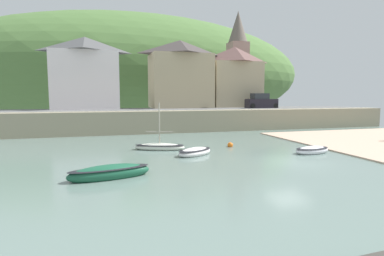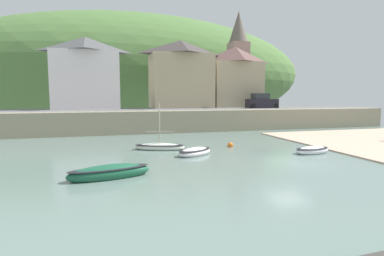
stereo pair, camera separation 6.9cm
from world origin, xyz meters
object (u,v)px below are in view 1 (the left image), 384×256
waterfront_building_centre (180,74)px  motorboat_with_cabin (312,150)px  waterfront_building_right (235,77)px  sailboat_nearest_shore (110,173)px  waterfront_building_left (86,73)px  sailboat_tall_mast (160,147)px  church_with_spire (238,58)px  mooring_buoy (230,145)px  sailboat_white_hull (195,152)px  parked_car_near_slipway (261,102)px

waterfront_building_centre → motorboat_with_cabin: (3.95, -23.31, -6.82)m
waterfront_building_right → sailboat_nearest_shore: waterfront_building_right is taller
waterfront_building_right → motorboat_with_cabin: bearing=-100.0°
waterfront_building_centre → waterfront_building_right: (8.07, 0.00, -0.26)m
waterfront_building_left → sailboat_tall_mast: waterfront_building_left is taller
motorboat_with_cabin → church_with_spire: bearing=67.6°
church_with_spire → mooring_buoy: 27.42m
sailboat_nearest_shore → sailboat_white_hull: bearing=26.8°
sailboat_tall_mast → parked_car_near_slipway: size_ratio=0.97×
waterfront_building_right → church_with_spire: bearing=60.9°
waterfront_building_left → parked_car_near_slipway: bearing=-11.4°
church_with_spire → sailboat_tall_mast: bearing=-126.0°
sailboat_white_hull → waterfront_building_right: bearing=28.7°
waterfront_building_left → waterfront_building_right: 20.36m
waterfront_building_centre → waterfront_building_right: waterfront_building_centre is taller
waterfront_building_right → mooring_buoy: bearing=-114.4°
waterfront_building_centre → church_with_spire: bearing=21.2°
waterfront_building_centre → waterfront_building_right: size_ratio=1.07×
sailboat_tall_mast → motorboat_with_cabin: (10.23, -4.46, -0.01)m
sailboat_tall_mast → motorboat_with_cabin: size_ratio=1.34×
waterfront_building_left → sailboat_white_hull: bearing=-69.8°
sailboat_white_hull → mooring_buoy: sailboat_white_hull is taller
sailboat_nearest_shore → mooring_buoy: sailboat_nearest_shore is taller
sailboat_nearest_shore → waterfront_building_centre: bearing=57.1°
waterfront_building_centre → church_with_spire: (10.30, 4.00, 2.94)m
sailboat_white_hull → mooring_buoy: size_ratio=7.09×
sailboat_white_hull → parked_car_near_slipway: (14.27, 17.14, 2.99)m
waterfront_building_left → motorboat_with_cabin: 29.20m
parked_car_near_slipway → motorboat_with_cabin: bearing=-106.3°
church_with_spire → mooring_buoy: church_with_spire is taller
waterfront_building_centre → sailboat_white_hull: 23.10m
waterfront_building_right → sailboat_tall_mast: bearing=-127.3°
waterfront_building_centre → parked_car_near_slipway: bearing=-24.3°
parked_car_near_slipway → waterfront_building_left: bearing=170.0°
parked_car_near_slipway → sailboat_tall_mast: bearing=-137.1°
church_with_spire → sailboat_tall_mast: church_with_spire is taller
sailboat_white_hull → motorboat_with_cabin: 8.43m
motorboat_with_cabin → mooring_buoy: bearing=128.3°
waterfront_building_right → sailboat_nearest_shore: 32.63m
waterfront_building_right → mooring_buoy: (-8.68, -19.16, -6.64)m
church_with_spire → parked_car_near_slipway: (-0.33, -8.50, -6.76)m
waterfront_building_right → parked_car_near_slipway: size_ratio=2.07×
waterfront_building_left → mooring_buoy: 23.45m
waterfront_building_left → waterfront_building_right: (20.36, 0.00, -0.18)m
waterfront_building_left → parked_car_near_slipway: (22.26, -4.50, -3.74)m
motorboat_with_cabin → mooring_buoy: (-4.56, 4.16, -0.07)m
sailboat_nearest_shore → parked_car_near_slipway: size_ratio=1.03×
sailboat_white_hull → mooring_buoy: (3.70, 2.48, -0.07)m
church_with_spire → sailboat_nearest_shore: size_ratio=3.44×
sailboat_nearest_shore → sailboat_white_hull: 7.45m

